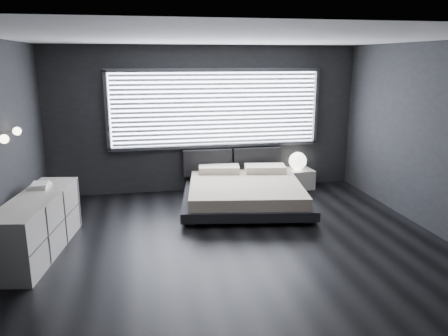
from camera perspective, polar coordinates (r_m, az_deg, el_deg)
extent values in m
plane|color=black|center=(6.27, 1.50, -9.89)|extent=(6.00, 6.00, 0.00)
plane|color=silver|center=(5.73, 1.69, 16.62)|extent=(6.00, 6.00, 0.00)
cube|color=black|center=(8.51, -2.46, 6.34)|extent=(6.00, 0.04, 2.80)
cube|color=black|center=(3.31, 12.06, -6.56)|extent=(6.00, 0.04, 2.80)
cube|color=black|center=(7.11, 25.94, 3.39)|extent=(0.04, 5.50, 2.80)
cube|color=white|center=(8.50, -1.10, 7.77)|extent=(4.00, 0.02, 1.38)
cube|color=#47474C|center=(8.36, -15.09, 7.19)|extent=(0.06, 0.08, 1.48)
cube|color=#47474C|center=(9.04, 11.89, 7.86)|extent=(0.06, 0.08, 1.48)
cube|color=#47474C|center=(8.42, -1.09, 12.69)|extent=(4.14, 0.08, 0.06)
cube|color=#47474C|center=(8.58, -1.05, 2.89)|extent=(4.14, 0.08, 0.06)
cube|color=silver|center=(8.44, -1.03, 7.72)|extent=(3.94, 0.03, 1.32)
cube|color=black|center=(8.56, -2.18, 0.73)|extent=(0.96, 0.16, 0.52)
cube|color=black|center=(8.76, 4.30, 1.02)|extent=(0.96, 0.16, 0.52)
sphere|color=#FFE5B7|center=(5.94, -26.79, 3.40)|extent=(0.11, 0.11, 0.11)
cylinder|color=silver|center=(6.53, -26.02, 4.33)|extent=(0.10, 0.02, 0.02)
sphere|color=#FFE5B7|center=(6.52, -25.42, 4.37)|extent=(0.11, 0.11, 0.11)
cube|color=black|center=(6.96, -4.38, -7.05)|extent=(0.13, 0.13, 0.08)
cube|color=black|center=(7.14, 10.88, -6.75)|extent=(0.13, 0.13, 0.08)
cube|color=black|center=(8.54, -3.96, -3.00)|extent=(0.13, 0.13, 0.08)
cube|color=black|center=(8.68, 8.46, -2.84)|extent=(0.13, 0.13, 0.08)
cube|color=black|center=(7.73, 2.78, -3.92)|extent=(2.45, 2.37, 0.16)
cube|color=#B5A590|center=(7.68, 2.79, -2.67)|extent=(2.20, 2.20, 0.20)
cube|color=beige|center=(8.35, -0.66, -0.12)|extent=(0.82, 0.53, 0.13)
cube|color=beige|center=(8.42, 5.37, -0.06)|extent=(0.82, 0.53, 0.13)
cube|color=beige|center=(8.95, 9.23, -1.33)|extent=(0.69, 0.59, 0.38)
sphere|color=white|center=(8.85, 9.60, 0.92)|extent=(0.35, 0.35, 0.35)
cube|color=beige|center=(6.37, -23.14, -6.86)|extent=(0.86, 2.03, 0.79)
cube|color=#47474C|center=(6.27, -20.75, -6.95)|extent=(0.32, 1.92, 0.77)
cube|color=white|center=(6.67, -22.95, -2.18)|extent=(0.28, 0.35, 0.04)
cube|color=white|center=(6.64, -22.93, -1.95)|extent=(0.22, 0.29, 0.03)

